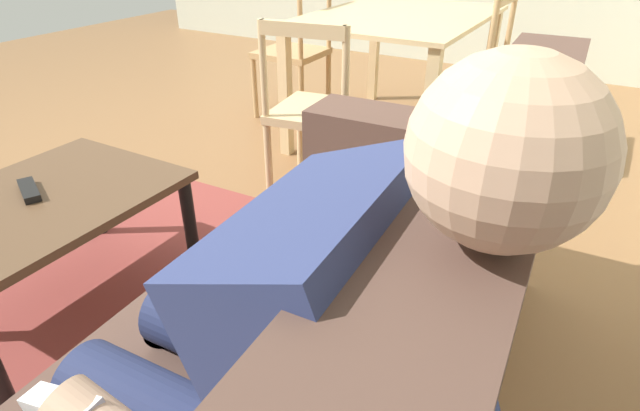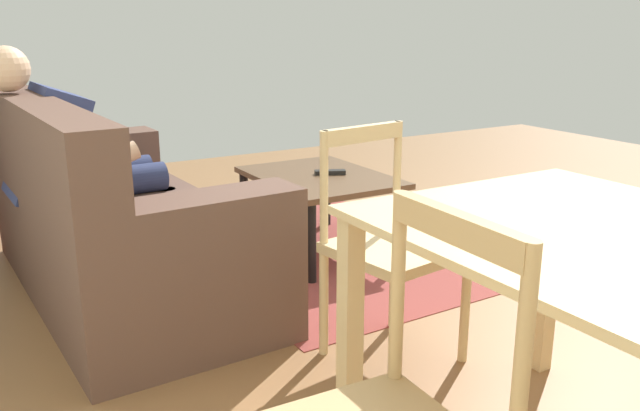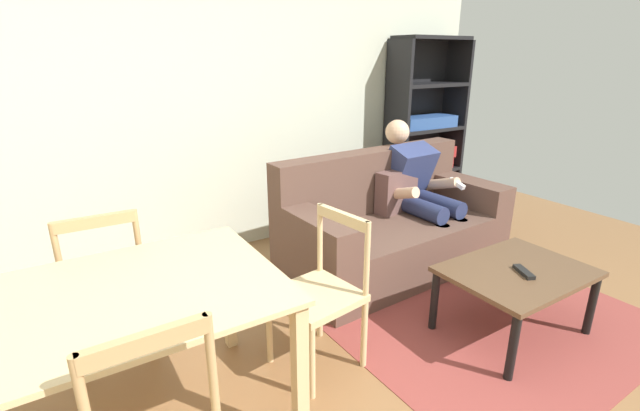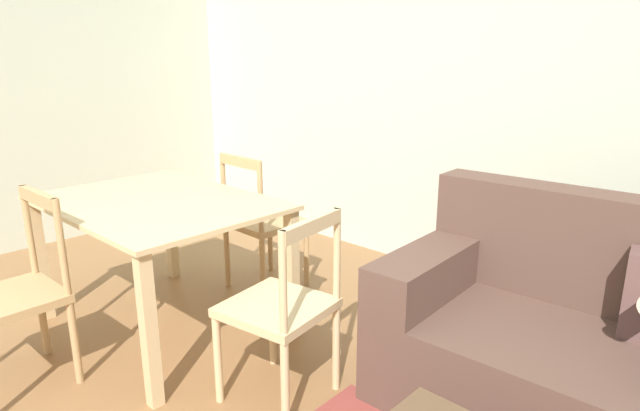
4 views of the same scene
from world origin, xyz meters
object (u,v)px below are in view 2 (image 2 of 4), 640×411
couch (111,225)px  tv_remote (330,172)px  dining_table (633,282)px  coffee_table (320,185)px  dining_chair_facing_couch (390,247)px  person_lounging (79,160)px

couch → tv_remote: bearing=-90.0°
dining_table → tv_remote: bearing=-11.7°
dining_table → couch: bearing=19.5°
coffee_table → dining_chair_facing_couch: dining_chair_facing_couch is taller
person_lounging → tv_remote: bearing=-104.7°
coffee_table → dining_table: 2.23m
couch → coffee_table: (0.02, -1.15, 0.04)m
couch → dining_table: (-2.16, -0.76, 0.31)m
dining_table → dining_chair_facing_couch: dining_chair_facing_couch is taller
dining_chair_facing_couch → dining_table: bearing=-179.8°
person_lounging → dining_table: (-2.49, -0.82, 0.05)m
couch → dining_table: size_ratio=1.45×
couch → person_lounging: person_lounging is taller
coffee_table → tv_remote: size_ratio=5.13×
person_lounging → dining_table: bearing=-161.8°
person_lounging → coffee_table: bearing=-104.4°
tv_remote → dining_chair_facing_couch: 1.25m
coffee_table → tv_remote: 0.09m
person_lounging → coffee_table: person_lounging is taller
tv_remote → person_lounging: bearing=-79.5°
couch → person_lounging: size_ratio=1.65×
person_lounging → dining_table: 2.62m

